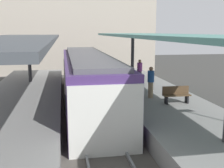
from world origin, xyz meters
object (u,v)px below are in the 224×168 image
at_px(passenger_near_bench, 151,82).
at_px(passenger_mid_platform, 140,71).
at_px(platform_bench, 176,94).
at_px(commuter_train, 88,80).

xyz_separation_m(passenger_near_bench, passenger_mid_platform, (0.66, 4.58, -0.04)).
height_order(platform_bench, passenger_near_bench, passenger_near_bench).
bearing_deg(commuter_train, passenger_mid_platform, 32.42).
bearing_deg(commuter_train, platform_bench, -39.81).
bearing_deg(platform_bench, passenger_mid_platform, 92.36).
bearing_deg(platform_bench, commuter_train, 140.19).
bearing_deg(passenger_near_bench, platform_bench, -56.75).
distance_m(commuter_train, passenger_mid_platform, 4.64).
distance_m(passenger_near_bench, passenger_mid_platform, 4.63).
height_order(commuter_train, passenger_near_bench, commuter_train).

